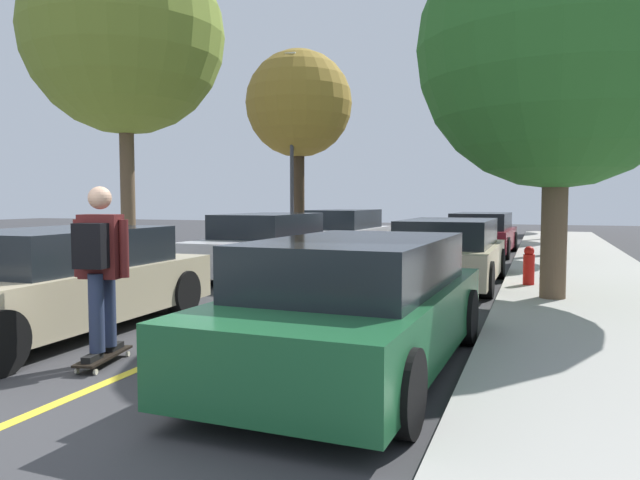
{
  "coord_description": "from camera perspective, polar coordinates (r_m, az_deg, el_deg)",
  "views": [
    {
      "loc": [
        3.69,
        -3.48,
        1.67
      ],
      "look_at": [
        -0.05,
        6.7,
        0.95
      ],
      "focal_mm": 33.61,
      "sensor_mm": 36.0,
      "label": 1
    }
  ],
  "objects": [
    {
      "name": "parked_car_left_near",
      "position": [
        13.43,
        -5.1,
        -0.47
      ],
      "size": [
        1.92,
        4.7,
        1.37
      ],
      "color": "#B7B7BC",
      "rests_on": "ground"
    },
    {
      "name": "street_tree_left_near",
      "position": [
        20.38,
        -2.03,
        12.77
      ],
      "size": [
        3.53,
        3.53,
        6.5
      ],
      "color": "#3D2D1E",
      "rests_on": "sidewalk_left"
    },
    {
      "name": "parked_car_right_nearest",
      "position": [
        5.92,
        3.57,
        -6.13
      ],
      "size": [
        2.0,
        4.4,
        1.3
      ],
      "color": "#1E5B33",
      "rests_on": "ground"
    },
    {
      "name": "skateboarder",
      "position": [
        6.36,
        -20.24,
        -1.89
      ],
      "size": [
        0.59,
        0.71,
        1.7
      ],
      "color": "black",
      "rests_on": "skateboard"
    },
    {
      "name": "ground",
      "position": [
        5.34,
        -26.05,
        -14.8
      ],
      "size": [
        80.0,
        80.0,
        0.0
      ],
      "primitive_type": "plane",
      "color": "#353538"
    },
    {
      "name": "street_tree_right_near",
      "position": [
        18.08,
        21.17,
        13.84
      ],
      "size": [
        3.91,
        3.91,
        6.73
      ],
      "color": "brown",
      "rests_on": "sidewalk_right"
    },
    {
      "name": "parked_car_right_near",
      "position": [
        12.0,
        12.14,
        -1.15
      ],
      "size": [
        1.97,
        4.19,
        1.29
      ],
      "color": "#BCAD89",
      "rests_on": "ground"
    },
    {
      "name": "street_tree_right_far",
      "position": [
        25.35,
        20.86,
        9.62
      ],
      "size": [
        3.59,
        3.59,
        6.01
      ],
      "color": "brown",
      "rests_on": "sidewalk_right"
    },
    {
      "name": "street_tree_right_nearest",
      "position": [
        10.25,
        21.78,
        16.59
      ],
      "size": [
        4.31,
        4.31,
        6.01
      ],
      "color": "brown",
      "rests_on": "sidewalk_right"
    },
    {
      "name": "street_tree_left_nearest",
      "position": [
        12.76,
        -18.13,
        18.08
      ],
      "size": [
        3.84,
        3.84,
        6.65
      ],
      "color": "brown",
      "rests_on": "sidewalk_left"
    },
    {
      "name": "fire_hydrant",
      "position": [
        11.49,
        19.27,
        -2.32
      ],
      "size": [
        0.2,
        0.2,
        0.7
      ],
      "color": "#B2140F",
      "rests_on": "sidewalk_right"
    },
    {
      "name": "skateboard",
      "position": [
        6.56,
        -19.9,
        -10.38
      ],
      "size": [
        0.39,
        0.87,
        0.1
      ],
      "color": "black",
      "rests_on": "ground"
    },
    {
      "name": "parked_car_left_nearest",
      "position": [
        8.25,
        -24.03,
        -3.69
      ],
      "size": [
        2.09,
        4.74,
        1.3
      ],
      "color": "#BCAD89",
      "rests_on": "ground"
    },
    {
      "name": "parked_car_left_far",
      "position": [
        18.65,
        2.29,
        0.73
      ],
      "size": [
        2.03,
        4.66,
        1.37
      ],
      "color": "#B7B7BC",
      "rests_on": "ground"
    },
    {
      "name": "streetlamp",
      "position": [
        19.33,
        -2.71,
        9.63
      ],
      "size": [
        0.36,
        0.24,
        6.16
      ],
      "color": "#38383D",
      "rests_on": "sidewalk_left"
    },
    {
      "name": "street_tree_right_farthest",
      "position": [
        32.76,
        20.75,
        9.96
      ],
      "size": [
        4.04,
        4.04,
        7.21
      ],
      "color": "brown",
      "rests_on": "sidewalk_right"
    },
    {
      "name": "center_line",
      "position": [
        8.51,
        -6.04,
        -7.51
      ],
      "size": [
        0.12,
        39.2,
        0.01
      ],
      "primitive_type": "cube",
      "color": "gold",
      "rests_on": "ground"
    },
    {
      "name": "parked_car_right_far",
      "position": [
        19.07,
        15.15,
        0.6
      ],
      "size": [
        1.98,
        4.37,
        1.28
      ],
      "color": "maroon",
      "rests_on": "ground"
    }
  ]
}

